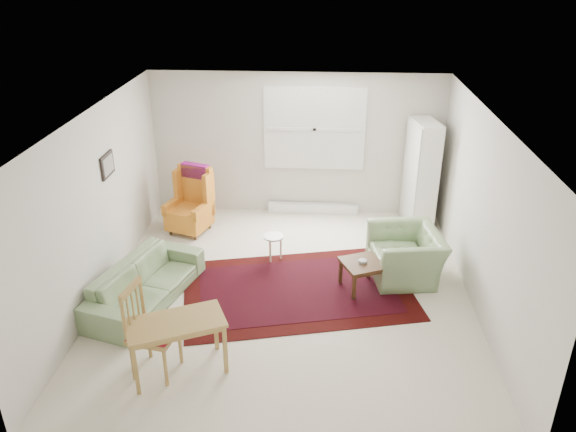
# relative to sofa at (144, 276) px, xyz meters

# --- Properties ---
(room) EXTENTS (5.04, 5.54, 2.51)m
(room) POSITION_rel_sofa_xyz_m (1.89, 0.49, 0.87)
(room) COLOR beige
(room) RESTS_ON ground
(rug) EXTENTS (3.49, 2.65, 0.03)m
(rug) POSITION_rel_sofa_xyz_m (2.01, 0.39, -0.37)
(rug) COLOR black
(rug) RESTS_ON ground
(sofa) EXTENTS (1.28, 2.06, 0.78)m
(sofa) POSITION_rel_sofa_xyz_m (0.00, 0.00, 0.00)
(sofa) COLOR #738F5F
(sofa) RESTS_ON ground
(armchair) EXTENTS (1.09, 1.20, 0.83)m
(armchair) POSITION_rel_sofa_xyz_m (3.55, 0.88, 0.03)
(armchair) COLOR #738F5F
(armchair) RESTS_ON ground
(wingback_chair) EXTENTS (0.83, 0.85, 1.11)m
(wingback_chair) POSITION_rel_sofa_xyz_m (0.13, 2.08, 0.17)
(wingback_chair) COLOR orange
(wingback_chair) RESTS_ON ground
(coffee_table) EXTENTS (0.69, 0.69, 0.43)m
(coffee_table) POSITION_rel_sofa_xyz_m (2.90, 0.48, -0.17)
(coffee_table) COLOR #422814
(coffee_table) RESTS_ON ground
(stool) EXTENTS (0.34, 0.34, 0.41)m
(stool) POSITION_rel_sofa_xyz_m (1.61, 1.23, -0.18)
(stool) COLOR white
(stool) RESTS_ON ground
(cabinet) EXTENTS (0.51, 0.79, 1.82)m
(cabinet) POSITION_rel_sofa_xyz_m (3.97, 2.63, 0.52)
(cabinet) COLOR white
(cabinet) RESTS_ON ground
(desk) EXTENTS (1.17, 0.91, 0.67)m
(desk) POSITION_rel_sofa_xyz_m (0.77, -1.34, -0.06)
(desk) COLOR #A58242
(desk) RESTS_ON ground
(desk_chair) EXTENTS (0.56, 0.56, 1.09)m
(desk_chair) POSITION_rel_sofa_xyz_m (0.53, -1.37, 0.16)
(desk_chair) COLOR #A58242
(desk_chair) RESTS_ON ground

